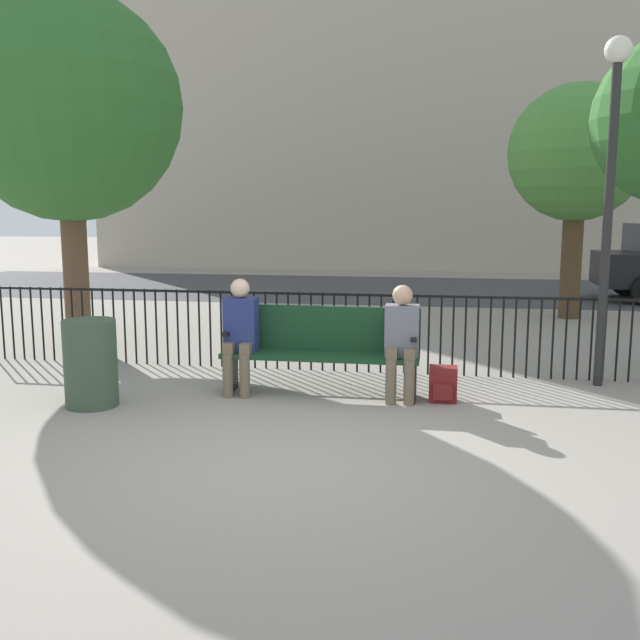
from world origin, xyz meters
name	(u,v)px	position (x,y,z in m)	size (l,w,h in m)	color
ground_plane	(279,459)	(0.00, 0.00, 0.00)	(80.00, 80.00, 0.00)	gray
park_bench	(321,347)	(0.00, 2.03, 0.50)	(2.05, 0.45, 0.92)	#14381E
seated_person_0	(240,330)	(-0.84, 1.90, 0.68)	(0.34, 0.39, 1.22)	brown
seated_person_1	(402,337)	(0.84, 1.90, 0.66)	(0.34, 0.39, 1.18)	brown
backpack	(443,384)	(1.27, 1.92, 0.18)	(0.28, 0.24, 0.36)	maroon
fence_railing	(334,325)	(-0.02, 3.10, 0.56)	(9.01, 0.03, 0.95)	black
tree_0	(67,108)	(-3.89, 4.18, 3.30)	(3.14, 3.14, 4.89)	brown
tree_1	(577,155)	(3.51, 7.91, 2.85)	(2.35, 2.35, 4.06)	#4C3823
lamp_post	(611,160)	(2.97, 2.88, 2.44)	(0.28, 0.28, 3.70)	black
street_surface	(388,289)	(0.00, 12.00, 0.00)	(24.00, 6.00, 0.01)	#3D3D3F
building_facade	(407,72)	(0.00, 20.00, 6.47)	(20.00, 6.00, 12.94)	#B2A893
trash_bin	(91,363)	(-2.16, 1.19, 0.43)	(0.51, 0.51, 0.86)	#384C38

